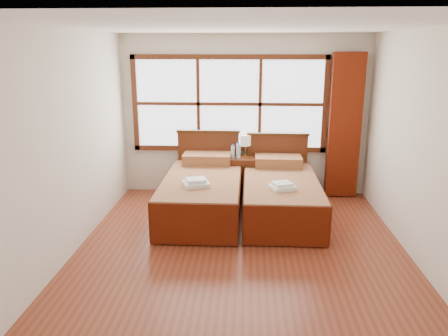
{
  "coord_description": "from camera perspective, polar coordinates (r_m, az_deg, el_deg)",
  "views": [
    {
      "loc": [
        0.07,
        -4.87,
        2.38
      ],
      "look_at": [
        -0.25,
        0.7,
        0.84
      ],
      "focal_mm": 35.0,
      "sensor_mm": 36.0,
      "label": 1
    }
  ],
  "objects": [
    {
      "name": "towels_right",
      "position": [
        5.87,
        7.6,
        -2.36
      ],
      "size": [
        0.39,
        0.37,
        0.09
      ],
      "rotation": [
        0.0,
        0.0,
        0.38
      ],
      "color": "white",
      "rests_on": "bed_right"
    },
    {
      "name": "wall_back",
      "position": [
        7.2,
        2.68,
        6.81
      ],
      "size": [
        4.0,
        0.0,
        4.0
      ],
      "primitive_type": "plane",
      "rotation": [
        1.57,
        0.0,
        0.0
      ],
      "color": "silver",
      "rests_on": "floor"
    },
    {
      "name": "towels_left",
      "position": [
        5.91,
        -3.67,
        -1.92
      ],
      "size": [
        0.41,
        0.38,
        0.1
      ],
      "rotation": [
        0.0,
        0.0,
        0.31
      ],
      "color": "white",
      "rests_on": "bed_left"
    },
    {
      "name": "lamp",
      "position": [
        7.15,
        2.85,
        3.54
      ],
      "size": [
        0.17,
        0.17,
        0.34
      ],
      "color": "gold",
      "rests_on": "nightstand"
    },
    {
      "name": "ceiling",
      "position": [
        4.87,
        2.56,
        18.02
      ],
      "size": [
        4.5,
        4.5,
        0.0
      ],
      "primitive_type": "plane",
      "rotation": [
        3.14,
        0.0,
        0.0
      ],
      "color": "white",
      "rests_on": "wall_back"
    },
    {
      "name": "curtain",
      "position": [
        7.24,
        15.47,
        5.28
      ],
      "size": [
        0.5,
        0.16,
        2.3
      ],
      "primitive_type": "cube",
      "color": "maroon",
      "rests_on": "wall_back"
    },
    {
      "name": "floor",
      "position": [
        5.42,
        2.23,
        -10.62
      ],
      "size": [
        4.5,
        4.5,
        0.0
      ],
      "primitive_type": "plane",
      "color": "brown",
      "rests_on": "ground"
    },
    {
      "name": "nightstand",
      "position": [
        7.16,
        2.18,
        -1.15
      ],
      "size": [
        0.5,
        0.49,
        0.67
      ],
      "color": "#512411",
      "rests_on": "floor"
    },
    {
      "name": "bottle_far",
      "position": [
        6.97,
        1.89,
        2.26
      ],
      "size": [
        0.07,
        0.07,
        0.26
      ],
      "color": "silver",
      "rests_on": "nightstand"
    },
    {
      "name": "wall_right",
      "position": [
        5.35,
        24.37,
        2.4
      ],
      "size": [
        0.0,
        4.5,
        4.5
      ],
      "primitive_type": "plane",
      "rotation": [
        1.57,
        0.0,
        -1.57
      ],
      "color": "silver",
      "rests_on": "floor"
    },
    {
      "name": "bed_right",
      "position": [
        6.42,
        7.38,
        -3.41
      ],
      "size": [
        1.07,
        2.09,
        1.04
      ],
      "color": "#40220D",
      "rests_on": "floor"
    },
    {
      "name": "window",
      "position": [
        7.14,
        0.67,
        8.37
      ],
      "size": [
        3.16,
        0.06,
        1.56
      ],
      "color": "white",
      "rests_on": "wall_back"
    },
    {
      "name": "wall_left",
      "position": [
        5.4,
        -19.39,
        3.02
      ],
      "size": [
        0.0,
        4.5,
        4.5
      ],
      "primitive_type": "plane",
      "rotation": [
        1.57,
        0.0,
        1.57
      ],
      "color": "silver",
      "rests_on": "floor"
    },
    {
      "name": "bed_left",
      "position": [
        6.43,
        -2.78,
        -3.16
      ],
      "size": [
        1.11,
        2.15,
        1.08
      ],
      "color": "#40220D",
      "rests_on": "floor"
    },
    {
      "name": "bottle_near",
      "position": [
        6.98,
        1.15,
        2.13
      ],
      "size": [
        0.06,
        0.06,
        0.23
      ],
      "color": "silver",
      "rests_on": "nightstand"
    }
  ]
}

